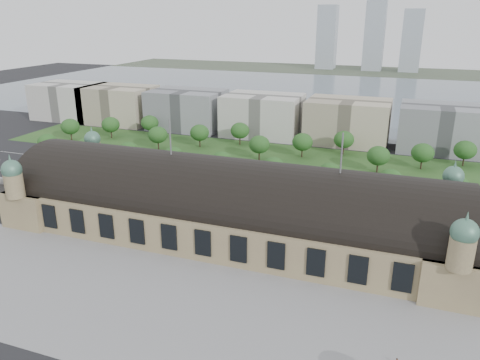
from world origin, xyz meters
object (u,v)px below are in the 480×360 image
(parked_car_6, at_px, (188,196))
(bus_east, at_px, (296,203))
(traffic_car_6, at_px, (476,221))
(parked_car_4, at_px, (154,191))
(traffic_car_0, at_px, (21,167))
(parked_car_2, at_px, (108,189))
(traffic_car_2, at_px, (112,173))
(parked_car_1, at_px, (141,189))
(traffic_car_4, at_px, (281,198))
(traffic_car_1, at_px, (87,169))
(petrol_station, at_px, (175,156))
(parked_car_0, at_px, (113,189))
(parked_car_3, at_px, (105,184))
(bus_west, at_px, (241,199))
(bus_mid, at_px, (303,202))
(traffic_car_3, at_px, (174,172))
(parked_car_5, at_px, (158,193))

(parked_car_6, bearing_deg, bus_east, 72.44)
(traffic_car_6, xyz_separation_m, parked_car_4, (-120.62, -12.61, 0.13))
(traffic_car_0, height_order, parked_car_2, parked_car_2)
(traffic_car_2, bearing_deg, parked_car_1, 56.14)
(traffic_car_4, height_order, parked_car_1, parked_car_1)
(traffic_car_1, bearing_deg, bus_east, -98.45)
(petrol_station, relative_size, parked_car_0, 2.86)
(traffic_car_0, distance_m, parked_car_0, 60.22)
(traffic_car_6, relative_size, parked_car_3, 1.29)
(parked_car_2, xyz_separation_m, bus_west, (56.44, 6.00, 0.92))
(parked_car_1, height_order, bus_mid, bus_mid)
(traffic_car_4, xyz_separation_m, bus_west, (-13.49, -8.06, 0.92))
(traffic_car_3, height_order, bus_mid, bus_mid)
(bus_mid, bearing_deg, bus_east, 129.76)
(parked_car_2, relative_size, bus_east, 0.48)
(parked_car_2, bearing_deg, petrol_station, 142.39)
(traffic_car_0, xyz_separation_m, bus_mid, (136.32, 0.07, 0.97))
(parked_car_2, bearing_deg, bus_west, 68.36)
(traffic_car_4, distance_m, parked_car_3, 75.37)
(parked_car_3, bearing_deg, parked_car_6, 67.45)
(traffic_car_3, height_order, parked_car_3, traffic_car_3)
(parked_car_1, height_order, parked_car_2, parked_car_1)
(parked_car_0, distance_m, parked_car_2, 2.45)
(bus_east, bearing_deg, parked_car_2, 99.90)
(traffic_car_6, distance_m, parked_car_2, 140.81)
(parked_car_0, bearing_deg, traffic_car_6, 70.73)
(bus_mid, bearing_deg, parked_car_0, 98.85)
(traffic_car_3, distance_m, parked_car_1, 24.15)
(parked_car_3, bearing_deg, traffic_car_2, 179.24)
(traffic_car_2, height_order, bus_mid, bus_mid)
(parked_car_6, distance_m, bus_mid, 45.48)
(parked_car_2, height_order, parked_car_3, parked_car_2)
(traffic_car_3, height_order, parked_car_5, traffic_car_3)
(traffic_car_1, xyz_separation_m, traffic_car_6, (164.73, -2.32, 0.02))
(parked_car_0, xyz_separation_m, bus_east, (74.70, 9.05, 0.75))
(traffic_car_6, bearing_deg, bus_east, -80.10)
(petrol_station, height_order, bus_east, petrol_station)
(parked_car_0, height_order, parked_car_4, parked_car_4)
(parked_car_0, relative_size, parked_car_1, 0.86)
(parked_car_2, bearing_deg, bus_mid, 70.17)
(traffic_car_2, relative_size, traffic_car_6, 1.06)
(traffic_car_2, bearing_deg, traffic_car_0, -84.45)
(traffic_car_4, relative_size, parked_car_5, 0.81)
(traffic_car_2, relative_size, parked_car_2, 0.97)
(parked_car_2, bearing_deg, parked_car_3, -157.73)
(traffic_car_6, distance_m, parked_car_0, 138.37)
(parked_car_3, height_order, parked_car_4, parked_car_4)
(parked_car_2, relative_size, parked_car_4, 1.09)
(bus_west, bearing_deg, parked_car_3, 89.05)
(parked_car_1, relative_size, bus_east, 0.51)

